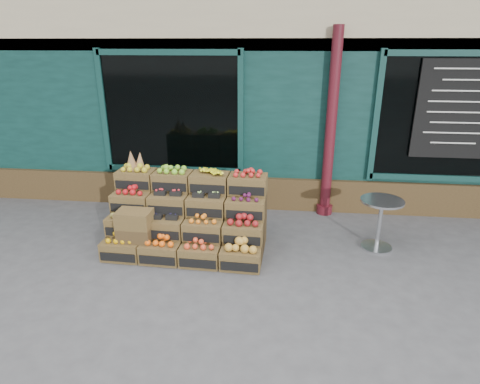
# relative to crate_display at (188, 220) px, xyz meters

# --- Properties ---
(ground) EXTENTS (60.00, 60.00, 0.00)m
(ground) POSITION_rel_crate_display_xyz_m (0.96, -0.50, -0.44)
(ground) COLOR #47474A
(ground) RESTS_ON ground
(shop_facade) EXTENTS (12.00, 6.24, 4.80)m
(shop_facade) POSITION_rel_crate_display_xyz_m (0.96, 4.61, 1.96)
(shop_facade) COLOR #0E322E
(shop_facade) RESTS_ON ground
(crate_display) EXTENTS (2.32, 1.18, 1.43)m
(crate_display) POSITION_rel_crate_display_xyz_m (0.00, 0.00, 0.00)
(crate_display) COLOR brown
(crate_display) RESTS_ON ground
(spare_crates) EXTENTS (0.49, 0.34, 0.72)m
(spare_crates) POSITION_rel_crate_display_xyz_m (-0.67, -0.39, -0.08)
(spare_crates) COLOR brown
(spare_crates) RESTS_ON ground
(bistro_table) EXTENTS (0.62, 0.62, 0.79)m
(bistro_table) POSITION_rel_crate_display_xyz_m (2.84, 0.28, 0.05)
(bistro_table) COLOR #B2B5B9
(bistro_table) RESTS_ON ground
(shopkeeper) EXTENTS (0.90, 0.73, 2.13)m
(shopkeeper) POSITION_rel_crate_display_xyz_m (-0.39, 2.16, 0.63)
(shopkeeper) COLOR #154C20
(shopkeeper) RESTS_ON ground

